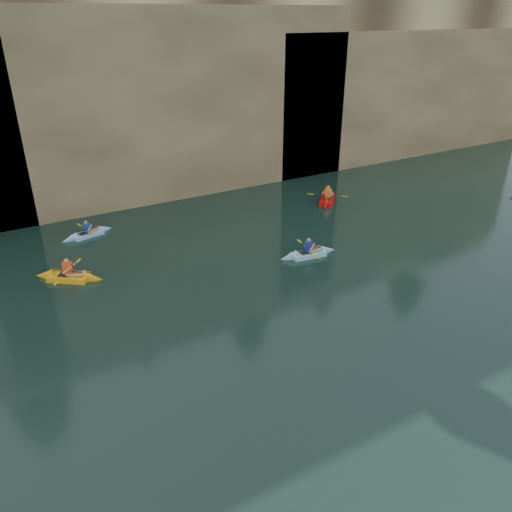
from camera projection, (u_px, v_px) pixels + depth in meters
ground at (427, 427)px, 14.14m from camera, size 160.00×160.00×0.00m
cliff at (109, 86)px, 34.76m from camera, size 70.00×16.00×12.00m
cliff_slab_center at (176, 103)px, 30.06m from camera, size 24.00×2.40×11.40m
cliff_slab_east at (413, 92)px, 39.48m from camera, size 26.00×2.40×9.84m
sea_cave_center at (88, 186)px, 28.64m from camera, size 3.50×1.00×3.20m
sea_cave_east at (291, 146)px, 34.70m from camera, size 5.00×1.00×4.50m
kayaker_ltblue_near at (308, 253)px, 24.01m from camera, size 3.03×2.30×1.17m
kayaker_red_far at (327, 199)px, 30.93m from camera, size 2.94×3.08×1.28m
kayaker_yellow at (69, 277)px, 21.88m from camera, size 2.93×2.50×1.27m
kayaker_ltblue_mid at (87, 234)px, 26.17m from camera, size 2.88×2.10×1.07m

